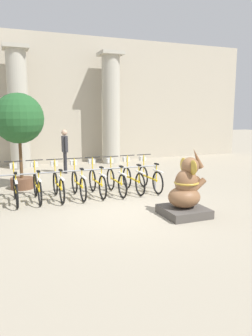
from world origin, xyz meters
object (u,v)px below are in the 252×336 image
(bicycle_4, at_px, (78,183))
(person_pedestrian, at_px, (65,147))
(bicycle_1, at_px, (15,188))
(elephant_statue, at_px, (186,193))
(bicycle_3, at_px, (58,184))
(bicycle_6, at_px, (116,180))
(bicycle_8, at_px, (150,177))
(potted_tree, at_px, (19,121))
(bicycle_2, at_px, (37,186))
(bicycle_5, at_px, (97,181))
(bicycle_7, at_px, (133,178))

(bicycle_4, relative_size, person_pedestrian, 1.00)
(bicycle_1, xyz_separation_m, elephant_statue, (3.68, -2.64, 0.13))
(bicycle_3, bearing_deg, bicycle_6, -0.92)
(bicycle_8, relative_size, potted_tree, 0.58)
(bicycle_2, height_order, elephant_statue, elephant_statue)
(bicycle_2, relative_size, bicycle_5, 1.00)
(person_pedestrian, height_order, potted_tree, potted_tree)
(bicycle_7, relative_size, potted_tree, 0.58)
(bicycle_1, bearing_deg, person_pedestrian, 61.44)
(potted_tree, bearing_deg, bicycle_3, -62.90)
(bicycle_3, xyz_separation_m, bicycle_7, (2.29, 0.02, 0.00))
(bicycle_1, height_order, elephant_statue, elephant_statue)
(bicycle_1, relative_size, bicycle_3, 1.00)
(bicycle_8, xyz_separation_m, person_pedestrian, (-1.90, 3.87, 0.64))
(bicycle_7, xyz_separation_m, person_pedestrian, (-1.33, 3.86, 0.64))
(bicycle_8, relative_size, elephant_statue, 1.08)
(bicycle_5, xyz_separation_m, person_pedestrian, (-0.18, 3.85, 0.64))
(elephant_statue, bearing_deg, bicycle_8, 82.88)
(bicycle_1, height_order, potted_tree, potted_tree)
(person_pedestrian, relative_size, potted_tree, 0.58)
(bicycle_6, height_order, bicycle_7, same)
(bicycle_5, relative_size, person_pedestrian, 1.00)
(bicycle_8, bearing_deg, potted_tree, 155.85)
(bicycle_6, bearing_deg, bicycle_8, 2.22)
(elephant_statue, bearing_deg, person_pedestrian, 103.55)
(bicycle_8, bearing_deg, bicycle_1, -179.83)
(bicycle_2, distance_m, person_pedestrian, 4.19)
(bicycle_8, bearing_deg, bicycle_2, 179.69)
(person_pedestrian, bearing_deg, bicycle_1, -118.56)
(bicycle_5, bearing_deg, bicycle_8, -0.44)
(elephant_statue, relative_size, person_pedestrian, 0.93)
(bicycle_1, distance_m, bicycle_8, 4.01)
(bicycle_3, bearing_deg, bicycle_7, 0.61)
(bicycle_5, height_order, potted_tree, potted_tree)
(bicycle_4, height_order, person_pedestrian, person_pedestrian)
(bicycle_3, height_order, bicycle_7, same)
(bicycle_3, height_order, bicycle_8, same)
(bicycle_4, height_order, bicycle_5, same)
(bicycle_3, bearing_deg, bicycle_1, 179.76)
(bicycle_8, height_order, elephant_statue, elephant_statue)
(bicycle_5, bearing_deg, bicycle_3, -178.51)
(bicycle_7, bearing_deg, bicycle_1, -179.67)
(bicycle_2, xyz_separation_m, bicycle_6, (2.29, -0.06, 0.00))
(bicycle_3, bearing_deg, elephant_statue, -46.10)
(bicycle_2, xyz_separation_m, bicycle_3, (0.57, -0.04, 0.00))
(person_pedestrian, distance_m, potted_tree, 3.06)
(bicycle_6, xyz_separation_m, bicycle_7, (0.57, 0.05, 0.00))
(bicycle_4, relative_size, bicycle_8, 1.00)
(elephant_statue, bearing_deg, bicycle_7, 95.20)
(bicycle_5, xyz_separation_m, bicycle_7, (1.15, -0.01, 0.00))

